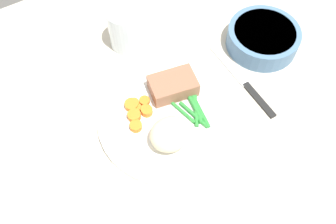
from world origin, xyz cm
name	(u,v)px	position (x,y,z in cm)	size (l,w,h in cm)	color
dining_table	(180,117)	(0.00, 0.00, 1.00)	(120.00, 90.00, 2.00)	beige
dinner_plate	(168,117)	(-2.39, 0.33, 2.80)	(26.56, 26.56, 1.60)	white
meat_portion	(173,86)	(1.20, 4.51, 5.25)	(8.68, 5.68, 3.29)	#936047
mashed_potatoes	(170,134)	(-4.78, -4.45, 6.14)	(7.30, 6.49, 5.09)	beige
carrot_slices	(138,111)	(-6.95, 3.64, 4.19)	(6.13, 6.78, 1.30)	orange
green_beans	(194,109)	(2.36, -1.25, 3.99)	(5.58, 9.45, 0.90)	#2D8C38
fork	(84,164)	(-19.79, 0.07, 2.20)	(1.44, 16.60, 0.40)	silver
knife	(243,81)	(14.95, 0.05, 2.20)	(1.70, 20.50, 0.64)	black
water_glass	(128,30)	(0.20, 20.87, 5.97)	(7.60, 7.60, 9.34)	silver
salad_bowl	(263,37)	(24.05, 5.86, 4.46)	(14.98, 14.98, 4.36)	#4C7299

